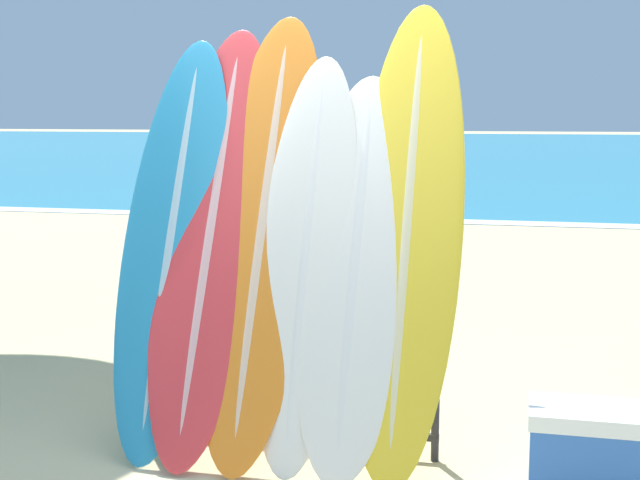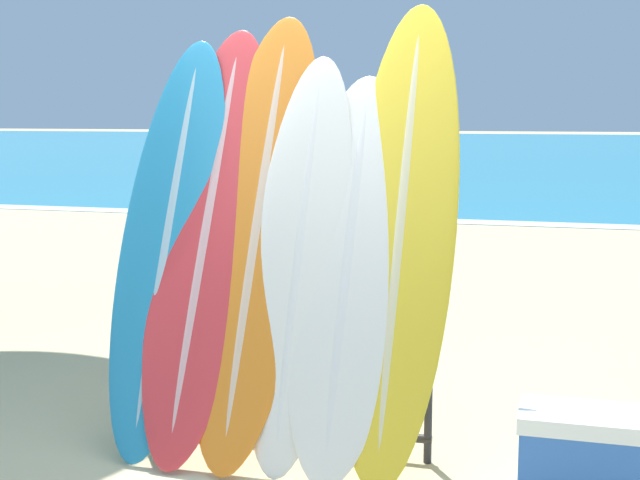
{
  "view_description": "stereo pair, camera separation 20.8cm",
  "coord_description": "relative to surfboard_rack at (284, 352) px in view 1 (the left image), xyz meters",
  "views": [
    {
      "loc": [
        0.98,
        -3.99,
        1.72
      ],
      "look_at": [
        -0.23,
        1.06,
        0.98
      ],
      "focal_mm": 50.0,
      "sensor_mm": 36.0,
      "label": 1
    },
    {
      "loc": [
        1.18,
        -3.94,
        1.72
      ],
      "look_at": [
        -0.23,
        1.06,
        0.98
      ],
      "focal_mm": 50.0,
      "sensor_mm": 36.0,
      "label": 2
    }
  ],
  "objects": [
    {
      "name": "surfboard_rack",
      "position": [
        0.0,
        0.0,
        0.0
      ],
      "size": [
        1.6,
        0.04,
        0.95
      ],
      "color": "#28282D",
      "rests_on": "ground_plane"
    },
    {
      "name": "person_near_water",
      "position": [
        -1.86,
        5.6,
        0.35
      ],
      "size": [
        0.25,
        0.27,
        1.57
      ],
      "rotation": [
        0.0,
        0.0,
        4.07
      ],
      "color": "#846047",
      "rests_on": "ground_plane"
    },
    {
      "name": "surfboard_slot_4",
      "position": [
        0.37,
        -0.02,
        0.46
      ],
      "size": [
        0.58,
        0.98,
        1.93
      ],
      "color": "silver",
      "rests_on": "ground_plane"
    },
    {
      "name": "surfboard_slot_2",
      "position": [
        -0.12,
        0.07,
        0.62
      ],
      "size": [
        0.58,
        1.16,
        2.26
      ],
      "color": "orange",
      "rests_on": "ground_plane"
    },
    {
      "name": "surfboard_slot_5",
      "position": [
        0.62,
        0.07,
        0.64
      ],
      "size": [
        0.55,
        1.13,
        2.3
      ],
      "color": "yellow",
      "rests_on": "ground_plane"
    },
    {
      "name": "surfboard_slot_1",
      "position": [
        -0.4,
        0.05,
        0.59
      ],
      "size": [
        0.58,
        1.16,
        2.2
      ],
      "color": "red",
      "rests_on": "ground_plane"
    },
    {
      "name": "ocean_water",
      "position": [
        0.23,
        39.15,
        -0.51
      ],
      "size": [
        120.0,
        60.0,
        0.01
      ],
      "color": "teal",
      "rests_on": "ground_plane"
    },
    {
      "name": "cooler_box",
      "position": [
        1.51,
        -0.22,
        -0.3
      ],
      "size": [
        0.58,
        0.37,
        0.41
      ],
      "color": "#2D60B7",
      "rests_on": "ground_plane"
    },
    {
      "name": "surfboard_slot_3",
      "position": [
        0.12,
        0.0,
        0.51
      ],
      "size": [
        0.49,
        0.95,
        2.03
      ],
      "color": "silver",
      "rests_on": "ground_plane"
    },
    {
      "name": "surfboard_slot_0",
      "position": [
        -0.61,
        0.03,
        0.56
      ],
      "size": [
        0.53,
        1.02,
        2.13
      ],
      "color": "teal",
      "rests_on": "ground_plane"
    },
    {
      "name": "ground_plane",
      "position": [
        0.23,
        -0.26,
        -0.51
      ],
      "size": [
        160.0,
        160.0,
        0.0
      ],
      "primitive_type": "plane",
      "color": "beige"
    }
  ]
}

